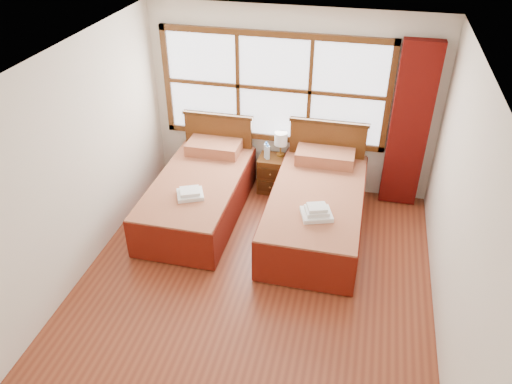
# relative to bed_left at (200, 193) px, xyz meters

# --- Properties ---
(floor) EXTENTS (4.50, 4.50, 0.00)m
(floor) POSITION_rel_bed_left_xyz_m (1.05, -1.20, -0.33)
(floor) COLOR brown
(floor) RESTS_ON ground
(ceiling) EXTENTS (4.50, 4.50, 0.00)m
(ceiling) POSITION_rel_bed_left_xyz_m (1.05, -1.20, 2.27)
(ceiling) COLOR white
(ceiling) RESTS_ON wall_back
(wall_back) EXTENTS (4.00, 0.00, 4.00)m
(wall_back) POSITION_rel_bed_left_xyz_m (1.05, 1.05, 0.97)
(wall_back) COLOR silver
(wall_back) RESTS_ON floor
(wall_left) EXTENTS (0.00, 4.50, 4.50)m
(wall_left) POSITION_rel_bed_left_xyz_m (-0.95, -1.20, 0.97)
(wall_left) COLOR silver
(wall_left) RESTS_ON floor
(wall_right) EXTENTS (0.00, 4.50, 4.50)m
(wall_right) POSITION_rel_bed_left_xyz_m (3.05, -1.20, 0.97)
(wall_right) COLOR silver
(wall_right) RESTS_ON floor
(window) EXTENTS (3.16, 0.06, 1.56)m
(window) POSITION_rel_bed_left_xyz_m (0.80, 1.02, 1.17)
(window) COLOR white
(window) RESTS_ON wall_back
(curtain) EXTENTS (0.50, 0.16, 2.30)m
(curtain) POSITION_rel_bed_left_xyz_m (2.65, 0.91, 0.84)
(curtain) COLOR #5B0D09
(curtain) RESTS_ON wall_back
(bed_left) EXTENTS (1.10, 2.14, 1.08)m
(bed_left) POSITION_rel_bed_left_xyz_m (0.00, 0.00, 0.00)
(bed_left) COLOR #3B210C
(bed_left) RESTS_ON floor
(bed_right) EXTENTS (1.16, 2.26, 1.14)m
(bed_right) POSITION_rel_bed_left_xyz_m (1.60, -0.00, 0.02)
(bed_right) COLOR #3B210C
(bed_right) RESTS_ON floor
(nightstand) EXTENTS (0.41, 0.41, 0.54)m
(nightstand) POSITION_rel_bed_left_xyz_m (0.85, 0.80, -0.06)
(nightstand) COLOR #552F12
(nightstand) RESTS_ON floor
(towels_left) EXTENTS (0.41, 0.39, 0.10)m
(towels_left) POSITION_rel_bed_left_xyz_m (0.05, -0.46, 0.29)
(towels_left) COLOR white
(towels_left) RESTS_ON bed_left
(towels_right) EXTENTS (0.43, 0.40, 0.15)m
(towels_right) POSITION_rel_bed_left_xyz_m (1.65, -0.57, 0.34)
(towels_right) COLOR white
(towels_right) RESTS_ON bed_right
(lamp) EXTENTS (0.18, 0.18, 0.36)m
(lamp) POSITION_rel_bed_left_xyz_m (0.94, 0.90, 0.47)
(lamp) COLOR gold
(lamp) RESTS_ON nightstand
(bottle_near) EXTENTS (0.06, 0.06, 0.24)m
(bottle_near) POSITION_rel_bed_left_xyz_m (0.76, 0.78, 0.33)
(bottle_near) COLOR #BFE4F6
(bottle_near) RESTS_ON nightstand
(bottle_far) EXTENTS (0.06, 0.06, 0.23)m
(bottle_far) POSITION_rel_bed_left_xyz_m (0.78, 0.75, 0.32)
(bottle_far) COLOR #BFE4F6
(bottle_far) RESTS_ON nightstand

